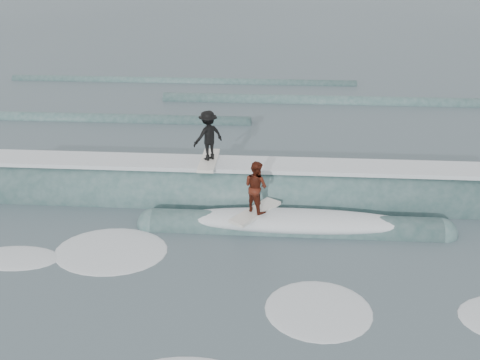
{
  "coord_description": "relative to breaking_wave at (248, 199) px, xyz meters",
  "views": [
    {
      "loc": [
        1.13,
        -11.13,
        8.35
      ],
      "look_at": [
        0.0,
        4.82,
        1.1
      ],
      "focal_mm": 40.0,
      "sensor_mm": 36.0,
      "label": 1
    }
  ],
  "objects": [
    {
      "name": "breaking_wave",
      "position": [
        0.0,
        0.0,
        0.0
      ],
      "size": [
        21.42,
        4.02,
        2.47
      ],
      "color": "#345858",
      "rests_on": "ground"
    },
    {
      "name": "surfer_red",
      "position": [
        0.36,
        -1.94,
        1.3
      ],
      "size": [
        1.59,
        1.96,
        1.75
      ],
      "color": "silver",
      "rests_on": "ground"
    },
    {
      "name": "ground",
      "position": [
        -0.21,
        -5.56,
        -0.04
      ],
      "size": [
        160.0,
        160.0,
        0.0
      ],
      "primitive_type": "plane",
      "color": "#3B4D56",
      "rests_on": "ground"
    },
    {
      "name": "surfer_black",
      "position": [
        -1.36,
        0.26,
        2.16
      ],
      "size": [
        1.26,
        2.0,
        1.82
      ],
      "color": "white",
      "rests_on": "ground"
    },
    {
      "name": "far_swells",
      "position": [
        -2.6,
        12.09,
        -0.04
      ],
      "size": [
        38.82,
        8.65,
        0.8
      ],
      "color": "#345858",
      "rests_on": "ground"
    },
    {
      "name": "whitewater",
      "position": [
        0.0,
        -5.82,
        -0.04
      ],
      "size": [
        15.97,
        6.96,
        0.1
      ],
      "color": "white",
      "rests_on": "ground"
    }
  ]
}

